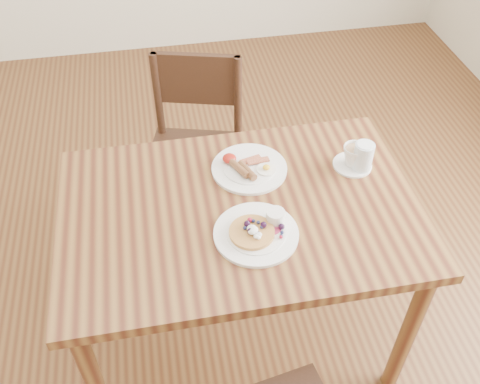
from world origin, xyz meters
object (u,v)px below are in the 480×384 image
Objects in this scene: chair_far at (196,146)px; water_glass at (363,157)px; dining_table at (240,227)px; pancake_plate at (257,231)px; teacup_saucer at (354,157)px; breakfast_plate at (248,168)px.

chair_far is 0.83m from water_glass.
dining_table is 0.17m from pancake_plate.
pancake_plate is at bearing -76.01° from dining_table.
teacup_saucer reaches higher than pancake_plate.
teacup_saucer is at bearing 16.69° from dining_table.
pancake_plate is at bearing 113.36° from chair_far.
dining_table is at bearing 103.99° from pancake_plate.
chair_far is at bearing 96.76° from dining_table.
breakfast_plate reaches higher than dining_table.
pancake_plate is 0.49m from water_glass.
chair_far is 0.84m from pancake_plate.
chair_far reaches higher than dining_table.
chair_far is at bearing 97.95° from pancake_plate.
pancake_plate is at bearing -95.90° from breakfast_plate.
water_glass is (0.46, 0.11, 0.15)m from dining_table.
teacup_saucer is at bearing 32.53° from pancake_plate.
dining_table is 0.68m from chair_far.
water_glass is at bearing 28.77° from pancake_plate.
water_glass reaches higher than teacup_saucer.
water_glass is at bearing 13.20° from dining_table.
chair_far reaches higher than teacup_saucer.
dining_table is 10.87× the size of water_glass.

